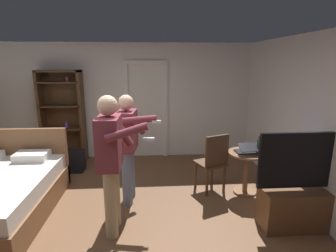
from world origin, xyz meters
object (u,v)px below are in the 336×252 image
at_px(person_striped_shirt, 128,141).
at_px(wooden_chair, 213,160).
at_px(person_blue_shirt, 111,155).
at_px(suitcase_dark, 69,161).
at_px(tv_flatscreen, 301,199).
at_px(bottle_on_table, 259,146).
at_px(bookshelf, 63,114).
at_px(laptop, 247,150).
at_px(side_table, 246,166).

bearing_deg(person_striped_shirt, wooden_chair, 7.42).
relative_size(wooden_chair, person_blue_shirt, 0.57).
bearing_deg(suitcase_dark, wooden_chair, -17.60).
height_order(tv_flatscreen, wooden_chair, tv_flatscreen).
relative_size(tv_flatscreen, bottle_on_table, 4.36).
distance_m(bookshelf, bottle_on_table, 3.96).
height_order(bookshelf, laptop, bookshelf).
height_order(tv_flatscreen, person_striped_shirt, person_striped_shirt).
bearing_deg(suitcase_dark, laptop, -16.41).
xyz_separation_m(tv_flatscreen, laptop, (-0.40, 0.91, 0.37)).
bearing_deg(bookshelf, wooden_chair, -30.03).
xyz_separation_m(wooden_chair, suitcase_dark, (-2.61, 1.04, -0.34)).
distance_m(laptop, wooden_chair, 0.56).
relative_size(wooden_chair, person_striped_shirt, 0.60).
bearing_deg(bottle_on_table, wooden_chair, 166.36).
bearing_deg(person_blue_shirt, suitcase_dark, 119.57).
distance_m(bookshelf, suitcase_dark, 1.06).
height_order(bookshelf, person_striped_shirt, bookshelf).
height_order(bookshelf, tv_flatscreen, bookshelf).
bearing_deg(tv_flatscreen, side_table, 111.58).
height_order(tv_flatscreen, side_table, tv_flatscreen).
height_order(bookshelf, suitcase_dark, bookshelf).
bearing_deg(person_striped_shirt, side_table, 2.83).
bearing_deg(tv_flatscreen, laptop, 113.99).
bearing_deg(suitcase_dark, tv_flatscreen, -26.41).
relative_size(side_table, suitcase_dark, 1.22).
xyz_separation_m(side_table, person_blue_shirt, (-2.01, -0.87, 0.54)).
bearing_deg(laptop, side_table, 57.07).
bearing_deg(suitcase_dark, person_striped_shirt, -39.64).
bearing_deg(suitcase_dark, side_table, -15.55).
distance_m(side_table, laptop, 0.29).
bearing_deg(person_blue_shirt, side_table, 23.34).
bearing_deg(laptop, person_blue_shirt, -157.42).
distance_m(tv_flatscreen, person_striped_shirt, 2.47).
distance_m(side_table, suitcase_dark, 3.35).
height_order(bookshelf, side_table, bookshelf).
distance_m(side_table, bottle_on_table, 0.39).
distance_m(wooden_chair, person_striped_shirt, 1.42).
bearing_deg(suitcase_dark, person_blue_shirt, -56.34).
xyz_separation_m(tv_flatscreen, bottle_on_table, (-0.24, 0.87, 0.44)).
height_order(bottle_on_table, person_blue_shirt, person_blue_shirt).
bearing_deg(laptop, bottle_on_table, -12.38).
xyz_separation_m(side_table, person_striped_shirt, (-1.87, -0.09, 0.49)).
bearing_deg(bookshelf, tv_flatscreen, -35.52).
distance_m(bookshelf, tv_flatscreen, 4.66).
distance_m(tv_flatscreen, wooden_chair, 1.38).
height_order(person_striped_shirt, suitcase_dark, person_striped_shirt).
bearing_deg(bottle_on_table, bookshelf, 152.79).
bearing_deg(tv_flatscreen, bookshelf, 144.48).
distance_m(laptop, person_striped_shirt, 1.86).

